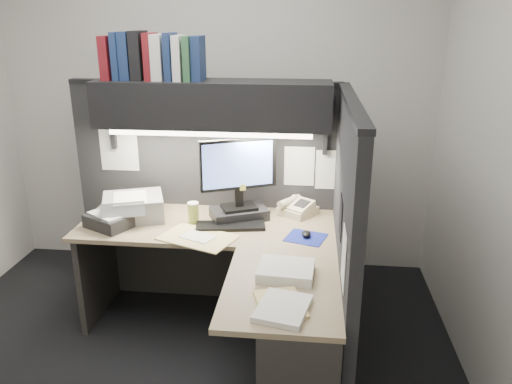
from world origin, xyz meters
TOP-DOWN VIEW (x-y plane):
  - floor at (0.00, 0.00)m, footprint 3.50×3.50m
  - wall_back at (0.00, 1.50)m, footprint 3.50×0.04m
  - wall_right at (1.75, 0.00)m, footprint 0.04×3.00m
  - partition_back at (0.03, 0.93)m, footprint 1.90×0.06m
  - partition_right at (0.98, 0.18)m, footprint 0.06×1.50m
  - desk at (0.43, -0.00)m, footprint 1.70×1.53m
  - overhead_shelf at (0.12, 0.75)m, footprint 1.55×0.34m
  - task_light_tube at (0.12, 0.61)m, footprint 1.32×0.04m
  - monitor at (0.30, 0.67)m, footprint 0.49×0.36m
  - keyboard at (0.27, 0.51)m, footprint 0.47×0.22m
  - mousepad at (0.76, 0.40)m, footprint 0.29×0.27m
  - mouse at (0.77, 0.41)m, footprint 0.06×0.09m
  - telephone at (0.70, 0.80)m, footprint 0.30×0.30m
  - coffee_cup at (0.01, 0.56)m, footprint 0.09×0.09m
  - printer at (-0.42, 0.60)m, footprint 0.48×0.45m
  - notebook_stack at (-0.52, 0.45)m, footprint 0.37×0.35m
  - open_folder at (0.09, 0.32)m, footprint 0.53×0.44m
  - paper_stack_a at (0.66, -0.10)m, footprint 0.31×0.27m
  - paper_stack_b at (0.67, -0.44)m, footprint 0.28×0.33m
  - manila_stack at (0.65, -0.40)m, footprint 0.29×0.32m
  - binder_row at (-0.26, 0.76)m, footprint 0.65×0.25m
  - pinned_papers at (0.42, 0.56)m, footprint 1.76×1.31m

SIDE VIEW (x-z plane):
  - floor at x=0.00m, z-range 0.00..0.00m
  - desk at x=0.43m, z-range 0.08..0.81m
  - mousepad at x=0.76m, z-range 0.73..0.73m
  - open_folder at x=0.09m, z-range 0.73..0.74m
  - manila_stack at x=0.65m, z-range 0.73..0.75m
  - keyboard at x=0.27m, z-range 0.73..0.75m
  - paper_stack_b at x=0.67m, z-range 0.73..0.76m
  - mouse at x=0.77m, z-range 0.73..0.77m
  - paper_stack_a at x=0.66m, z-range 0.73..0.79m
  - notebook_stack at x=-0.52m, z-range 0.73..0.82m
  - telephone at x=0.70m, z-range 0.73..0.82m
  - coffee_cup at x=0.01m, z-range 0.73..0.86m
  - partition_back at x=0.03m, z-range 0.00..1.60m
  - partition_right at x=0.98m, z-range 0.00..1.60m
  - printer at x=-0.42m, z-range 0.73..0.89m
  - monitor at x=0.30m, z-range 0.67..1.23m
  - pinned_papers at x=0.42m, z-range 0.80..1.31m
  - task_light_tube at x=0.12m, z-range 1.31..1.35m
  - wall_back at x=0.00m, z-range 0.00..2.70m
  - wall_right at x=1.75m, z-range 0.00..2.70m
  - overhead_shelf at x=0.12m, z-range 1.35..1.65m
  - binder_row at x=-0.26m, z-range 1.64..1.95m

